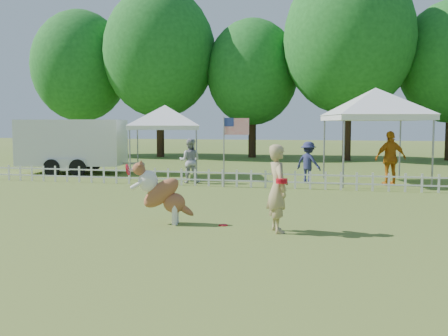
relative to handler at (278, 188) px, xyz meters
name	(u,v)px	position (x,y,z in m)	size (l,w,h in m)	color
ground	(202,230)	(-1.54, -0.15, -0.88)	(120.00, 120.00, 0.00)	#3B5D1D
picket_fence	(258,179)	(-1.54, 6.85, -0.58)	(22.00, 0.08, 0.60)	silver
handler	(278,188)	(0.00, 0.00, 0.00)	(0.64, 0.42, 1.76)	tan
dog	(162,193)	(-2.54, 0.24, -0.20)	(1.31, 0.44, 1.35)	brown
frisbee_on_turf	(223,225)	(-1.21, 0.35, -0.87)	(0.20, 0.20, 0.02)	red
canopy_tent_left	(165,142)	(-5.88, 9.56, 0.56)	(2.79, 2.79, 2.88)	white
canopy_tent_right	(374,137)	(2.37, 9.27, 0.83)	(3.30, 3.30, 3.41)	white
cargo_trailer	(73,146)	(-10.33, 9.96, 0.33)	(5.49, 2.41, 2.41)	white
flag_pole	(224,152)	(-2.71, 6.71, 0.33)	(0.93, 0.10, 2.42)	gray
spectator_a	(190,161)	(-4.22, 7.63, -0.06)	(0.79, 0.62, 1.63)	#9E9FA4
spectator_b	(308,163)	(0.04, 8.52, -0.12)	(0.99, 0.57, 1.53)	navy
spectator_c	(391,158)	(2.89, 8.54, 0.08)	(1.13, 0.47, 1.92)	#C36C16
tree_far_left	(81,76)	(-16.54, 21.85, 4.62)	(6.60, 6.60, 11.00)	#18541A
tree_left	(160,66)	(-10.54, 21.35, 5.12)	(7.40, 7.40, 12.00)	#18541A
tree_center_left	(252,82)	(-4.54, 22.35, 4.02)	(6.00, 6.00, 9.80)	#18541A
tree_center_right	(348,54)	(1.46, 20.85, 5.42)	(7.60, 7.60, 12.60)	#18541A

